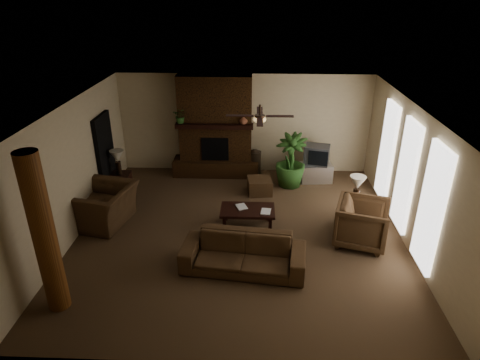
{
  "coord_description": "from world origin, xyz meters",
  "views": [
    {
      "loc": [
        0.33,
        -7.79,
        4.93
      ],
      "look_at": [
        0.0,
        0.4,
        1.1
      ],
      "focal_mm": 31.19,
      "sensor_mm": 36.0,
      "label": 1
    }
  ],
  "objects_px": {
    "side_table_left": "(121,184)",
    "lamp_right": "(357,185)",
    "tv_stand": "(316,172)",
    "ottoman": "(260,186)",
    "lamp_left": "(117,158)",
    "coffee_table": "(248,211)",
    "armchair_left": "(103,200)",
    "floor_plant": "(290,172)",
    "log_column": "(44,235)",
    "sofa": "(243,248)",
    "armchair_right": "(362,221)",
    "side_table_right": "(353,214)",
    "floor_vase": "(255,161)"
  },
  "relations": [
    {
      "from": "sofa",
      "to": "side_table_right",
      "type": "distance_m",
      "value": 2.98
    },
    {
      "from": "tv_stand",
      "to": "floor_vase",
      "type": "xyz_separation_m",
      "value": [
        -1.69,
        0.36,
        0.18
      ]
    },
    {
      "from": "tv_stand",
      "to": "lamp_right",
      "type": "bearing_deg",
      "value": -81.91
    },
    {
      "from": "ottoman",
      "to": "side_table_right",
      "type": "bearing_deg",
      "value": -35.59
    },
    {
      "from": "tv_stand",
      "to": "side_table_left",
      "type": "height_order",
      "value": "side_table_left"
    },
    {
      "from": "coffee_table",
      "to": "floor_vase",
      "type": "distance_m",
      "value": 2.84
    },
    {
      "from": "lamp_left",
      "to": "side_table_right",
      "type": "bearing_deg",
      "value": -13.03
    },
    {
      "from": "side_table_left",
      "to": "lamp_right",
      "type": "height_order",
      "value": "lamp_right"
    },
    {
      "from": "armchair_right",
      "to": "floor_vase",
      "type": "xyz_separation_m",
      "value": [
        -2.25,
        3.42,
        -0.09
      ]
    },
    {
      "from": "armchair_left",
      "to": "armchair_right",
      "type": "distance_m",
      "value": 5.65
    },
    {
      "from": "sofa",
      "to": "side_table_left",
      "type": "distance_m",
      "value": 4.49
    },
    {
      "from": "ottoman",
      "to": "log_column",
      "type": "bearing_deg",
      "value": -127.76
    },
    {
      "from": "armchair_right",
      "to": "tv_stand",
      "type": "bearing_deg",
      "value": 27.13
    },
    {
      "from": "armchair_left",
      "to": "lamp_right",
      "type": "distance_m",
      "value": 5.63
    },
    {
      "from": "coffee_table",
      "to": "lamp_left",
      "type": "height_order",
      "value": "lamp_left"
    },
    {
      "from": "ottoman",
      "to": "side_table_left",
      "type": "relative_size",
      "value": 1.09
    },
    {
      "from": "tv_stand",
      "to": "lamp_left",
      "type": "height_order",
      "value": "lamp_left"
    },
    {
      "from": "floor_plant",
      "to": "floor_vase",
      "type": "bearing_deg",
      "value": 144.42
    },
    {
      "from": "ottoman",
      "to": "lamp_left",
      "type": "relative_size",
      "value": 0.92
    },
    {
      "from": "lamp_left",
      "to": "lamp_right",
      "type": "distance_m",
      "value": 5.86
    },
    {
      "from": "armchair_right",
      "to": "coffee_table",
      "type": "xyz_separation_m",
      "value": [
        -2.39,
        0.58,
        -0.15
      ]
    },
    {
      "from": "coffee_table",
      "to": "lamp_left",
      "type": "distance_m",
      "value": 3.69
    },
    {
      "from": "ottoman",
      "to": "floor_vase",
      "type": "relative_size",
      "value": 0.78
    },
    {
      "from": "armchair_left",
      "to": "ottoman",
      "type": "bearing_deg",
      "value": 127.16
    },
    {
      "from": "log_column",
      "to": "ottoman",
      "type": "bearing_deg",
      "value": 52.24
    },
    {
      "from": "ottoman",
      "to": "lamp_right",
      "type": "height_order",
      "value": "lamp_right"
    },
    {
      "from": "coffee_table",
      "to": "side_table_right",
      "type": "relative_size",
      "value": 2.18
    },
    {
      "from": "armchair_right",
      "to": "floor_vase",
      "type": "distance_m",
      "value": 4.09
    },
    {
      "from": "armchair_right",
      "to": "ottoman",
      "type": "bearing_deg",
      "value": 59.97
    },
    {
      "from": "floor_plant",
      "to": "lamp_left",
      "type": "relative_size",
      "value": 2.24
    },
    {
      "from": "armchair_left",
      "to": "armchair_right",
      "type": "xyz_separation_m",
      "value": [
        5.62,
        -0.59,
        -0.06
      ]
    },
    {
      "from": "sofa",
      "to": "floor_vase",
      "type": "xyz_separation_m",
      "value": [
        0.18,
        4.4,
        -0.02
      ]
    },
    {
      "from": "floor_vase",
      "to": "side_table_left",
      "type": "distance_m",
      "value": 3.71
    },
    {
      "from": "log_column",
      "to": "armchair_left",
      "type": "bearing_deg",
      "value": 92.28
    },
    {
      "from": "ottoman",
      "to": "lamp_left",
      "type": "distance_m",
      "value": 3.69
    },
    {
      "from": "tv_stand",
      "to": "floor_plant",
      "type": "relative_size",
      "value": 0.58
    },
    {
      "from": "log_column",
      "to": "tv_stand",
      "type": "distance_m",
      "value": 7.27
    },
    {
      "from": "coffee_table",
      "to": "side_table_left",
      "type": "bearing_deg",
      "value": 155.65
    },
    {
      "from": "log_column",
      "to": "side_table_right",
      "type": "bearing_deg",
      "value": 27.55
    },
    {
      "from": "floor_plant",
      "to": "side_table_left",
      "type": "relative_size",
      "value": 2.64
    },
    {
      "from": "floor_vase",
      "to": "floor_plant",
      "type": "distance_m",
      "value": 1.16
    },
    {
      "from": "sofa",
      "to": "coffee_table",
      "type": "height_order",
      "value": "sofa"
    },
    {
      "from": "log_column",
      "to": "floor_plant",
      "type": "bearing_deg",
      "value": 49.18
    },
    {
      "from": "ottoman",
      "to": "tv_stand",
      "type": "xyz_separation_m",
      "value": [
        1.56,
        0.81,
        0.05
      ]
    },
    {
      "from": "lamp_left",
      "to": "floor_plant",
      "type": "bearing_deg",
      "value": 8.76
    },
    {
      "from": "armchair_left",
      "to": "floor_plant",
      "type": "bearing_deg",
      "value": 128.25
    },
    {
      "from": "armchair_right",
      "to": "coffee_table",
      "type": "height_order",
      "value": "armchair_right"
    },
    {
      "from": "armchair_left",
      "to": "lamp_left",
      "type": "distance_m",
      "value": 1.54
    },
    {
      "from": "log_column",
      "to": "coffee_table",
      "type": "xyz_separation_m",
      "value": [
        3.12,
        2.71,
        -1.03
      ]
    },
    {
      "from": "log_column",
      "to": "sofa",
      "type": "bearing_deg",
      "value": 20.43
    }
  ]
}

